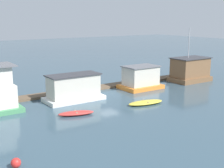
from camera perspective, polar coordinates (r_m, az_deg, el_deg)
The scene contains 9 objects.
ground_plane at distance 38.71m, azimuth -0.83°, elevation -1.77°, with size 200.00×200.00×0.00m, color #385160.
dock_walkway at distance 41.17m, azimuth -3.16°, elevation -0.73°, with size 42.40×1.89×0.30m, color brown.
houseboat_white at distance 35.54m, azimuth -7.03°, elevation -0.78°, with size 6.64×3.36×3.02m.
houseboat_orange at distance 41.44m, azimuth 5.27°, elevation 1.09°, with size 5.30×3.77×3.03m.
houseboat_brown at distance 47.40m, azimuth 14.08°, elevation 2.52°, with size 5.91×3.70×7.84m.
dinghy_red at distance 30.45m, azimuth -6.58°, elevation -5.32°, with size 3.66×2.10×0.40m.
dinghy_yellow at distance 34.15m, azimuth 6.17°, elevation -3.39°, with size 4.33×2.05×0.40m.
mooring_post_far_right at distance 45.45m, azimuth 7.51°, elevation 1.08°, with size 0.31×0.31×1.36m, color brown.
buoy_red at distance 21.07m, azimuth -17.17°, elevation -13.61°, with size 0.64×0.64×0.64m, color red.
Camera 1 is at (-20.69, -31.37, 9.27)m, focal length 50.00 mm.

